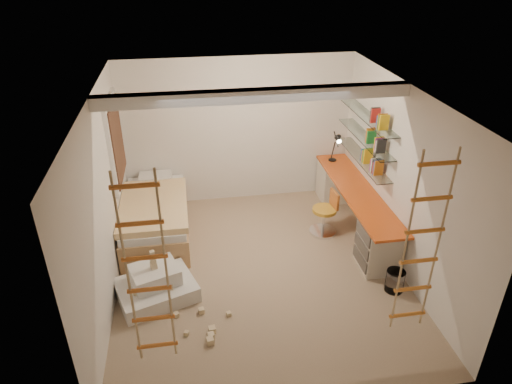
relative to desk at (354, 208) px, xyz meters
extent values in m
plane|color=#92795E|center=(-1.72, -0.86, -0.40)|extent=(4.50, 4.50, 0.00)
cube|color=white|center=(-1.72, -0.56, 2.12)|extent=(4.00, 0.18, 0.16)
cube|color=white|center=(-3.69, 0.64, 1.15)|extent=(0.06, 1.15, 1.35)
cube|color=#4C2D1E|center=(-3.65, 0.64, 1.15)|extent=(0.02, 1.00, 1.20)
cylinder|color=white|center=(0.03, -1.56, -0.25)|extent=(0.25, 0.25, 0.32)
cube|color=#CD4F18|center=(0.00, -0.03, 0.33)|extent=(0.55, 2.80, 0.04)
cube|color=beige|center=(0.00, 1.07, -0.05)|extent=(0.52, 0.55, 0.71)
cube|color=beige|center=(0.00, -1.03, -0.05)|extent=(0.52, 0.55, 0.71)
cube|color=#4C4742|center=(-0.27, -1.03, 0.21)|extent=(0.02, 0.50, 0.18)
cube|color=#4C4742|center=(-0.27, -1.03, -0.01)|extent=(0.02, 0.50, 0.18)
cube|color=#4C4742|center=(-0.27, -1.03, -0.23)|extent=(0.02, 0.50, 0.18)
cube|color=white|center=(0.15, 0.27, 0.75)|extent=(0.25, 1.80, 0.01)
cube|color=white|center=(0.15, 0.27, 1.10)|extent=(0.25, 1.80, 0.01)
cube|color=white|center=(0.15, 0.27, 1.45)|extent=(0.25, 1.80, 0.01)
cube|color=#AD7F51|center=(-3.20, 0.37, -0.18)|extent=(1.00, 2.00, 0.45)
cube|color=white|center=(-3.20, 0.37, 0.11)|extent=(0.95, 1.95, 0.12)
cube|color=gold|center=(-3.20, 0.22, 0.22)|extent=(1.02, 1.60, 0.10)
cube|color=white|center=(-3.20, 1.17, 0.23)|extent=(0.55, 0.35, 0.12)
cylinder|color=black|center=(-0.05, 1.12, 0.36)|extent=(0.14, 0.14, 0.02)
cylinder|color=black|center=(-0.05, 1.12, 0.55)|extent=(0.02, 0.15, 0.36)
cylinder|color=black|center=(-0.05, 1.02, 0.80)|extent=(0.02, 0.27, 0.20)
cone|color=black|center=(-0.05, 0.90, 0.85)|extent=(0.12, 0.14, 0.15)
cylinder|color=#FFEABF|center=(-0.05, 0.86, 0.82)|extent=(0.08, 0.04, 0.08)
cylinder|color=gold|center=(-0.52, -0.04, 0.03)|extent=(0.42, 0.42, 0.06)
cube|color=#B35D22|center=(-0.36, -0.02, 0.20)|extent=(0.07, 0.30, 0.28)
cylinder|color=silver|center=(-0.52, -0.04, -0.16)|extent=(0.05, 0.05, 0.39)
cylinder|color=silver|center=(-0.52, -0.04, -0.38)|extent=(0.48, 0.48, 0.05)
cube|color=silver|center=(-3.17, -1.17, -0.29)|extent=(1.18, 1.04, 0.22)
cube|color=silver|center=(-3.17, -1.12, -0.08)|extent=(0.73, 0.66, 0.22)
cube|color=#CCB284|center=(-3.17, -1.12, 0.07)|extent=(0.10, 0.10, 0.08)
cube|color=#CCB284|center=(-3.17, -1.12, 0.15)|extent=(0.09, 0.09, 0.07)
cube|color=#CCB284|center=(-3.17, -1.12, 0.24)|extent=(0.08, 0.08, 0.12)
cube|color=#CCB284|center=(-2.97, -1.31, -0.16)|extent=(0.06, 0.06, 0.06)
cube|color=#CCB284|center=(-2.93, -1.05, -0.16)|extent=(0.06, 0.06, 0.06)
cube|color=#CCB284|center=(-3.41, -1.34, -0.16)|extent=(0.06, 0.06, 0.06)
cube|color=#CCB284|center=(-2.49, -1.94, -0.37)|extent=(0.07, 0.07, 0.07)
cube|color=#CCB284|center=(-2.92, -1.60, -0.37)|extent=(0.07, 0.07, 0.07)
cube|color=#CCB284|center=(-2.60, -1.58, -0.37)|extent=(0.07, 0.07, 0.07)
cube|color=#CCB284|center=(-2.80, -1.93, -0.37)|extent=(0.07, 0.07, 0.07)
cube|color=#CCB284|center=(-2.51, -2.03, -0.37)|extent=(0.07, 0.07, 0.07)
cube|color=#CCB284|center=(-2.52, -2.11, -0.37)|extent=(0.07, 0.07, 0.07)
cube|color=#CCB284|center=(-2.25, -1.69, -0.37)|extent=(0.07, 0.07, 0.07)
cube|color=orange|center=(0.15, 0.27, 0.86)|extent=(0.14, 0.70, 0.22)
cube|color=#194CA5|center=(0.15, 0.27, 1.21)|extent=(0.14, 0.46, 0.22)
cube|color=red|center=(0.15, 0.27, 1.56)|extent=(0.14, 0.46, 0.22)
camera|label=1|loc=(-2.61, -6.05, 3.78)|focal=32.00mm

